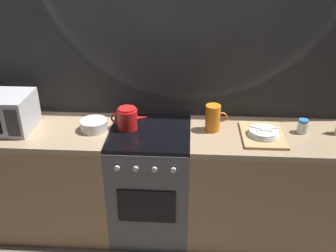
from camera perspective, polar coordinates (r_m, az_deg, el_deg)
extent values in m
plane|color=#6B6054|center=(3.27, -2.46, -14.94)|extent=(8.00, 8.00, 0.00)
cube|color=gray|center=(2.92, -2.29, 7.35)|extent=(3.60, 0.05, 2.40)
cube|color=#BCBCC1|center=(2.90, -2.33, 7.20)|extent=(3.58, 0.01, 2.39)
cube|color=#997251|center=(3.21, -18.97, -7.78)|extent=(1.20, 0.60, 0.86)
cube|color=#9E8466|center=(2.99, -20.25, -0.65)|extent=(1.20, 0.60, 0.04)
cube|color=#4C4C51|center=(2.99, -2.62, -8.74)|extent=(0.60, 0.60, 0.87)
cube|color=black|center=(2.76, -2.82, -1.13)|extent=(0.59, 0.59, 0.03)
cube|color=black|center=(2.75, -3.29, -12.20)|extent=(0.42, 0.01, 0.28)
cylinder|color=#B7B7BC|center=(2.57, -7.81, -6.41)|extent=(0.04, 0.02, 0.04)
cylinder|color=#B7B7BC|center=(2.55, -4.97, -6.54)|extent=(0.04, 0.02, 0.04)
cylinder|color=#B7B7BC|center=(2.53, -2.08, -6.66)|extent=(0.04, 0.02, 0.04)
cylinder|color=#B7B7BC|center=(2.52, 0.83, -6.76)|extent=(0.04, 0.02, 0.04)
cube|color=#997251|center=(3.05, 14.69, -9.14)|extent=(1.20, 0.60, 0.86)
cube|color=#9E8466|center=(2.81, 15.75, -1.70)|extent=(1.20, 0.60, 0.04)
cube|color=#B2B2B7|center=(3.00, -24.24, 1.98)|extent=(0.46, 0.34, 0.27)
cube|color=#333338|center=(2.78, -22.71, 0.41)|extent=(0.09, 0.01, 0.21)
cylinder|color=red|center=(2.78, -6.20, 1.04)|extent=(0.15, 0.15, 0.15)
cylinder|color=red|center=(2.74, -6.28, 2.60)|extent=(0.13, 0.13, 0.02)
cone|color=red|center=(2.75, -3.95, 1.27)|extent=(0.10, 0.04, 0.05)
torus|color=red|center=(2.79, -7.93, 1.22)|extent=(0.08, 0.01, 0.08)
cylinder|color=silver|center=(2.80, -11.26, 0.11)|extent=(0.20, 0.20, 0.08)
cylinder|color=orange|center=(2.74, 6.86, 1.22)|extent=(0.11, 0.11, 0.20)
torus|color=orange|center=(2.74, 8.27, 1.36)|extent=(0.08, 0.01, 0.08)
cube|color=tan|center=(2.76, 14.23, -1.33)|extent=(0.30, 0.40, 0.02)
cylinder|color=silver|center=(2.74, 14.34, -1.22)|extent=(0.22, 0.22, 0.01)
cylinder|color=silver|center=(2.73, 14.37, -0.96)|extent=(0.21, 0.21, 0.01)
cylinder|color=silver|center=(2.73, 14.41, -0.70)|extent=(0.21, 0.21, 0.01)
cylinder|color=silver|center=(2.72, 14.84, -0.50)|extent=(0.16, 0.07, 0.01)
cube|color=silver|center=(2.72, 13.99, -0.38)|extent=(0.16, 0.09, 0.00)
cylinder|color=silver|center=(2.88, 19.86, -0.20)|extent=(0.08, 0.08, 0.08)
cylinder|color=#2D6BAD|center=(2.86, 20.02, 0.74)|extent=(0.07, 0.07, 0.02)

